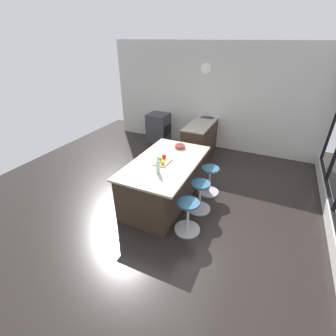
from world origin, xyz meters
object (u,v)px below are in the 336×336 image
(apple_green, at_px, (160,159))
(apple_red, at_px, (164,156))
(stool_near_camera, at_px, (188,217))
(water_bottle, at_px, (158,166))
(apple_yellow, at_px, (163,162))
(fruit_bowl, at_px, (180,146))
(stool_by_window, at_px, (209,181))
(stool_middle, at_px, (200,197))
(cutting_board, at_px, (163,162))
(kitchen_island, at_px, (164,181))
(oven_range, at_px, (159,128))

(apple_green, height_order, apple_red, apple_green)
(stool_near_camera, distance_m, water_bottle, 0.99)
(apple_yellow, bearing_deg, fruit_bowl, -179.72)
(stool_by_window, xyz_separation_m, stool_middle, (0.63, 0.00, 0.00))
(apple_red, bearing_deg, water_bottle, 14.21)
(stool_near_camera, distance_m, cutting_board, 1.11)
(fruit_bowl, bearing_deg, cutting_board, -2.85)
(stool_by_window, bearing_deg, stool_near_camera, 0.00)
(stool_by_window, relative_size, cutting_board, 1.65)
(stool_by_window, height_order, apple_green, apple_green)
(kitchen_island, bearing_deg, stool_by_window, 129.76)
(apple_green, xyz_separation_m, fruit_bowl, (-0.75, 0.09, -0.02))
(stool_middle, bearing_deg, stool_near_camera, 0.00)
(stool_middle, bearing_deg, apple_yellow, -76.91)
(apple_yellow, distance_m, water_bottle, 0.29)
(apple_yellow, bearing_deg, oven_range, -151.69)
(cutting_board, bearing_deg, oven_range, -151.55)
(stool_near_camera, distance_m, fruit_bowl, 1.61)
(apple_yellow, bearing_deg, stool_near_camera, 55.95)
(water_bottle, bearing_deg, stool_middle, 124.11)
(apple_green, relative_size, apple_red, 1.03)
(stool_by_window, bearing_deg, cutting_board, -46.48)
(apple_green, distance_m, apple_yellow, 0.13)
(stool_near_camera, bearing_deg, kitchen_island, -129.76)
(kitchen_island, distance_m, stool_middle, 0.77)
(apple_red, bearing_deg, stool_near_camera, 48.20)
(oven_range, xyz_separation_m, kitchen_island, (2.77, 1.51, 0.01))
(kitchen_island, height_order, fruit_bowl, fruit_bowl)
(apple_yellow, bearing_deg, apple_red, -160.95)
(oven_range, bearing_deg, water_bottle, 26.93)
(stool_near_camera, bearing_deg, apple_yellow, -124.05)
(stool_by_window, xyz_separation_m, cutting_board, (0.69, -0.73, 0.61))
(stool_middle, relative_size, fruit_bowl, 2.86)
(kitchen_island, relative_size, stool_near_camera, 3.35)
(stool_near_camera, xyz_separation_m, apple_red, (-0.68, -0.77, 0.67))
(apple_green, bearing_deg, apple_red, 171.13)
(cutting_board, distance_m, apple_green, 0.08)
(stool_middle, relative_size, water_bottle, 1.90)
(apple_yellow, relative_size, water_bottle, 0.24)
(oven_range, height_order, kitchen_island, kitchen_island)
(cutting_board, bearing_deg, kitchen_island, -161.72)
(water_bottle, bearing_deg, kitchen_island, -165.47)
(cutting_board, xyz_separation_m, apple_green, (0.01, -0.06, 0.05))
(water_bottle, bearing_deg, stool_near_camera, 73.25)
(stool_middle, distance_m, apple_green, 1.03)
(kitchen_island, bearing_deg, stool_middle, 90.00)
(oven_range, relative_size, stool_middle, 1.46)
(stool_near_camera, relative_size, cutting_board, 1.65)
(kitchen_island, height_order, apple_green, apple_green)
(apple_red, bearing_deg, oven_range, -151.00)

